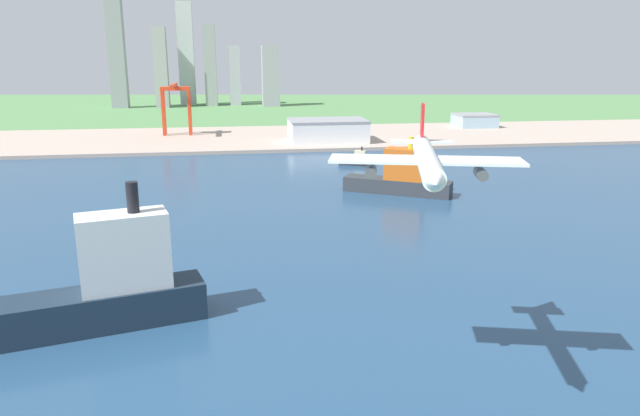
{
  "coord_description": "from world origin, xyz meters",
  "views": [
    {
      "loc": [
        -31.91,
        26.48,
        63.94
      ],
      "look_at": [
        -7.62,
        181.76,
        23.1
      ],
      "focal_mm": 32.92,
      "sensor_mm": 36.0,
      "label": 1
    }
  ],
  "objects_px": {
    "cargo_ship": "(98,288)",
    "warehouse_main": "(327,130)",
    "airplane_landing": "(426,160)",
    "container_barge": "(400,177)",
    "warehouse_annex": "(475,120)",
    "port_crane_red": "(176,98)",
    "tugboat_small": "(356,160)"
  },
  "relations": [
    {
      "from": "airplane_landing",
      "to": "tugboat_small",
      "type": "height_order",
      "value": "airplane_landing"
    },
    {
      "from": "airplane_landing",
      "to": "warehouse_annex",
      "type": "bearing_deg",
      "value": 65.4
    },
    {
      "from": "container_barge",
      "to": "warehouse_main",
      "type": "relative_size",
      "value": 0.88
    },
    {
      "from": "warehouse_main",
      "to": "warehouse_annex",
      "type": "xyz_separation_m",
      "value": [
        145.21,
        70.73,
        -2.39
      ]
    },
    {
      "from": "cargo_ship",
      "to": "warehouse_annex",
      "type": "relative_size",
      "value": 1.71
    },
    {
      "from": "airplane_landing",
      "to": "warehouse_main",
      "type": "xyz_separation_m",
      "value": [
        38.42,
        330.29,
        -35.74
      ]
    },
    {
      "from": "airplane_landing",
      "to": "warehouse_annex",
      "type": "height_order",
      "value": "airplane_landing"
    },
    {
      "from": "cargo_ship",
      "to": "container_barge",
      "type": "bearing_deg",
      "value": 48.5
    },
    {
      "from": "warehouse_annex",
      "to": "cargo_ship",
      "type": "bearing_deg",
      "value": -124.71
    },
    {
      "from": "cargo_ship",
      "to": "warehouse_main",
      "type": "distance_m",
      "value": 308.4
    },
    {
      "from": "tugboat_small",
      "to": "port_crane_red",
      "type": "bearing_deg",
      "value": 129.35
    },
    {
      "from": "airplane_landing",
      "to": "container_barge",
      "type": "height_order",
      "value": "airplane_landing"
    },
    {
      "from": "tugboat_small",
      "to": "warehouse_main",
      "type": "distance_m",
      "value": 87.62
    },
    {
      "from": "cargo_ship",
      "to": "warehouse_annex",
      "type": "height_order",
      "value": "cargo_ship"
    },
    {
      "from": "warehouse_main",
      "to": "port_crane_red",
      "type": "bearing_deg",
      "value": 154.55
    },
    {
      "from": "airplane_landing",
      "to": "cargo_ship",
      "type": "relative_size",
      "value": 0.69
    },
    {
      "from": "airplane_landing",
      "to": "port_crane_red",
      "type": "height_order",
      "value": "airplane_landing"
    },
    {
      "from": "tugboat_small",
      "to": "cargo_ship",
      "type": "height_order",
      "value": "cargo_ship"
    },
    {
      "from": "tugboat_small",
      "to": "cargo_ship",
      "type": "xyz_separation_m",
      "value": [
        -107.6,
        -202.82,
        6.7
      ]
    },
    {
      "from": "container_barge",
      "to": "warehouse_annex",
      "type": "distance_m",
      "value": 271.55
    },
    {
      "from": "cargo_ship",
      "to": "port_crane_red",
      "type": "distance_m",
      "value": 344.43
    },
    {
      "from": "tugboat_small",
      "to": "container_barge",
      "type": "xyz_separation_m",
      "value": [
        4.58,
        -76.04,
        4.55
      ]
    },
    {
      "from": "warehouse_main",
      "to": "warehouse_annex",
      "type": "height_order",
      "value": "warehouse_main"
    },
    {
      "from": "container_barge",
      "to": "cargo_ship",
      "type": "distance_m",
      "value": 169.3
    },
    {
      "from": "tugboat_small",
      "to": "port_crane_red",
      "type": "xyz_separation_m",
      "value": [
        -115.5,
        140.86,
        27.98
      ]
    },
    {
      "from": "container_barge",
      "to": "cargo_ship",
      "type": "relative_size",
      "value": 0.85
    },
    {
      "from": "tugboat_small",
      "to": "cargo_ship",
      "type": "relative_size",
      "value": 0.3
    },
    {
      "from": "tugboat_small",
      "to": "warehouse_annex",
      "type": "bearing_deg",
      "value": 47.99
    },
    {
      "from": "tugboat_small",
      "to": "cargo_ship",
      "type": "bearing_deg",
      "value": -117.95
    },
    {
      "from": "airplane_landing",
      "to": "warehouse_annex",
      "type": "distance_m",
      "value": 442.71
    },
    {
      "from": "container_barge",
      "to": "port_crane_red",
      "type": "bearing_deg",
      "value": 118.97
    },
    {
      "from": "airplane_landing",
      "to": "port_crane_red",
      "type": "relative_size",
      "value": 1.0
    }
  ]
}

